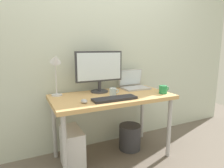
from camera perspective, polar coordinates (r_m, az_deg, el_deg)
name	(u,v)px	position (r m, az deg, el deg)	size (l,w,h in m)	color
ground_plane	(112,156)	(2.34, 0.00, -20.56)	(6.00, 6.00, 0.00)	#665B51
back_wall	(98,40)	(2.35, -4.16, 12.79)	(4.40, 0.04, 2.60)	silver
desk	(112,101)	(2.08, 0.00, -5.12)	(1.27, 0.65, 0.71)	tan
monitor	(99,69)	(2.16, -3.76, 4.45)	(0.55, 0.20, 0.46)	#333338
laptop	(133,84)	(2.41, 6.37, 0.12)	(0.32, 0.26, 0.23)	#B2B2B7
desk_lamp	(56,65)	(2.03, -16.29, 5.28)	(0.11, 0.16, 0.45)	silver
keyboard	(115,99)	(1.87, 0.81, -4.34)	(0.44, 0.14, 0.02)	#232328
mouse	(84,101)	(1.78, -8.24, -5.04)	(0.06, 0.09, 0.03)	#B2B2B7
coffee_mug	(163,90)	(2.19, 14.90, -1.59)	(0.12, 0.09, 0.09)	#268C4C
glass_cup	(113,92)	(2.01, 0.32, -2.37)	(0.11, 0.07, 0.08)	silver
computer_tower	(72,149)	(2.08, -11.71, -18.35)	(0.18, 0.36, 0.42)	silver
wastebasket	(130,137)	(2.43, 5.29, -15.34)	(0.26, 0.26, 0.30)	#333338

